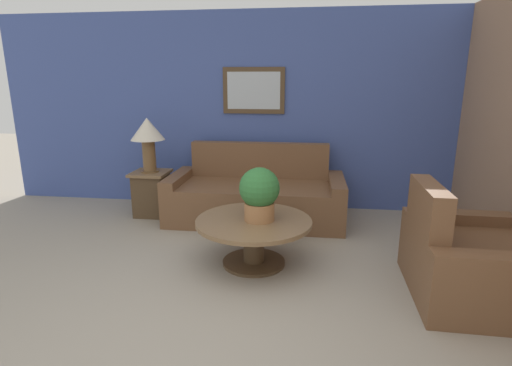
# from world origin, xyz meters

# --- Properties ---
(wall_back) EXTENTS (7.20, 0.09, 2.60)m
(wall_back) POSITION_xyz_m (-0.00, 3.40, 1.30)
(wall_back) COLOR #42569E
(wall_back) RESTS_ON ground_plane
(couch_main) EXTENTS (2.16, 0.96, 0.93)m
(couch_main) POSITION_xyz_m (0.07, 2.77, 0.30)
(couch_main) COLOR brown
(couch_main) RESTS_ON ground_plane
(armchair) EXTENTS (0.95, 1.13, 0.93)m
(armchair) POSITION_xyz_m (2.02, 1.15, 0.30)
(armchair) COLOR brown
(armchair) RESTS_ON ground_plane
(coffee_table) EXTENTS (1.10, 1.10, 0.45)m
(coffee_table) POSITION_xyz_m (0.22, 1.50, 0.33)
(coffee_table) COLOR #4C3823
(coffee_table) RESTS_ON ground_plane
(side_table) EXTENTS (0.46, 0.46, 0.58)m
(side_table) POSITION_xyz_m (-1.30, 2.76, 0.30)
(side_table) COLOR #4C3823
(side_table) RESTS_ON ground_plane
(table_lamp) EXTENTS (0.43, 0.43, 0.69)m
(table_lamp) POSITION_xyz_m (-1.30, 2.76, 1.06)
(table_lamp) COLOR brown
(table_lamp) RESTS_ON side_table
(potted_plant_on_table) EXTENTS (0.38, 0.38, 0.50)m
(potted_plant_on_table) POSITION_xyz_m (0.27, 1.50, 0.72)
(potted_plant_on_table) COLOR #9E6B42
(potted_plant_on_table) RESTS_ON coffee_table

